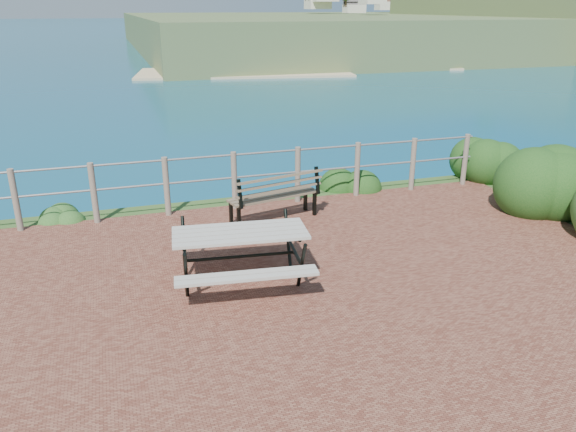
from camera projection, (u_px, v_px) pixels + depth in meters
name	position (u px, v px, depth m)	size (l,w,h in m)	color
ground	(296.00, 298.00, 6.83)	(10.00, 7.00, 0.12)	brown
ocean	(105.00, 16.00, 185.22)	(1200.00, 1200.00, 0.00)	#15677E
safety_railing	(234.00, 177.00, 9.62)	(9.40, 0.10, 1.00)	#6B5B4C
distant_bay	(532.00, 18.00, 237.24)	(290.00, 232.36, 24.00)	#495F2F
picnic_table	(241.00, 251.00, 7.02)	(1.72, 1.43, 0.70)	#9D998D
park_bench	(274.00, 188.00, 9.06)	(1.57, 0.71, 0.86)	brown
shrub_right_front	(542.00, 210.00, 9.75)	(1.55, 1.55, 2.20)	#133F13
shrub_right_edge	(487.00, 179.00, 11.53)	(1.02, 1.02, 1.46)	#133F13
shrub_lip_west	(61.00, 218.00, 9.40)	(0.73, 0.73, 0.46)	#24531F
shrub_lip_east	(352.00, 188.00, 10.95)	(0.81, 0.81, 0.56)	#133F13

